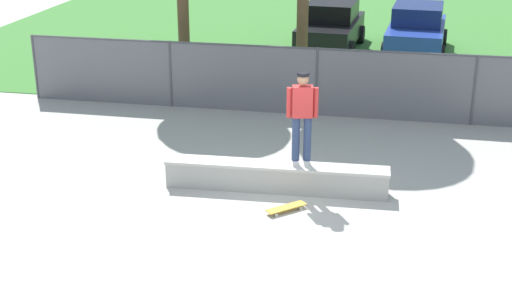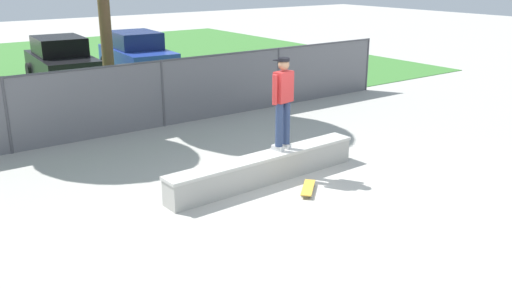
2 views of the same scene
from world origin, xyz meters
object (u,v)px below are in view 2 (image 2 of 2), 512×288
Objects in this scene: car_blue at (137,53)px; concrete_ledge at (265,168)px; skateboard at (308,188)px; car_black at (61,60)px; skateboarder at (283,99)px.

concrete_ledge is at bearing -103.00° from car_blue.
car_black reaches higher than skateboard.
car_blue is at bearing 79.12° from skateboarder.
car_blue is (2.91, -0.06, 0.00)m from car_black.
concrete_ledge is 2.38× the size of skateboarder.
skateboarder reaches higher than concrete_ledge.
car_black is at bearing 92.91° from skateboarder.
skateboard is 13.18m from car_blue.
car_black is (-0.48, 12.99, 0.77)m from skateboard.
skateboard is 0.17× the size of car_black.
concrete_ledge is 6.07× the size of skateboard.
skateboarder is 12.22m from car_blue.
skateboard is at bearing -100.66° from car_blue.
car_blue is at bearing 77.00° from concrete_ledge.
concrete_ledge is at bearing -89.36° from car_black.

